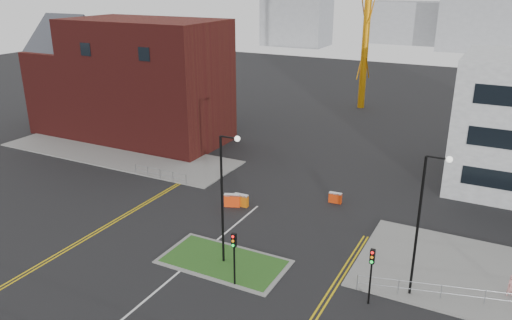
% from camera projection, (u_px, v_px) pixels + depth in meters
% --- Properties ---
extents(pavement_left, '(28.00, 8.00, 0.12)m').
position_uv_depth(pavement_left, '(117.00, 153.00, 55.11)').
color(pavement_left, slate).
rests_on(pavement_left, ground).
extents(island_kerb, '(8.60, 4.60, 0.08)m').
position_uv_depth(island_kerb, '(224.00, 262.00, 33.95)').
color(island_kerb, slate).
rests_on(island_kerb, ground).
extents(grass_island, '(8.00, 4.00, 0.12)m').
position_uv_depth(grass_island, '(224.00, 261.00, 33.95)').
color(grass_island, '#21541C').
rests_on(grass_island, ground).
extents(brick_building, '(24.20, 10.07, 14.24)m').
position_uv_depth(brick_building, '(127.00, 80.00, 59.08)').
color(brick_building, '#4D1513').
rests_on(brick_building, ground).
extents(streetlamp_island, '(1.46, 0.36, 9.18)m').
position_uv_depth(streetlamp_island, '(225.00, 190.00, 32.03)').
color(streetlamp_island, black).
rests_on(streetlamp_island, ground).
extents(streetlamp_right_near, '(1.46, 0.36, 9.18)m').
position_uv_depth(streetlamp_right_near, '(423.00, 216.00, 28.53)').
color(streetlamp_right_near, black).
rests_on(streetlamp_right_near, ground).
extents(traffic_light_island, '(0.28, 0.33, 3.65)m').
position_uv_depth(traffic_light_island, '(234.00, 249.00, 30.54)').
color(traffic_light_island, black).
rests_on(traffic_light_island, ground).
extents(traffic_light_right, '(0.28, 0.33, 3.65)m').
position_uv_depth(traffic_light_right, '(372.00, 266.00, 28.77)').
color(traffic_light_right, black).
rests_on(traffic_light_right, ground).
extents(railing_left, '(6.05, 0.05, 1.10)m').
position_uv_depth(railing_left, '(160.00, 173.00, 47.66)').
color(railing_left, gray).
rests_on(railing_left, ground).
extents(centre_line, '(0.15, 30.00, 0.01)m').
position_uv_depth(centre_line, '(144.00, 302.00, 29.81)').
color(centre_line, silver).
rests_on(centre_line, ground).
extents(yellow_left_a, '(0.12, 24.00, 0.01)m').
position_uv_depth(yellow_left_a, '(119.00, 217.00, 40.37)').
color(yellow_left_a, gold).
rests_on(yellow_left_a, ground).
extents(yellow_left_b, '(0.12, 24.00, 0.01)m').
position_uv_depth(yellow_left_b, '(122.00, 218.00, 40.24)').
color(yellow_left_b, gold).
rests_on(yellow_left_b, ground).
extents(yellow_right_a, '(0.12, 20.00, 0.01)m').
position_uv_depth(yellow_right_a, '(317.00, 310.00, 29.07)').
color(yellow_right_a, gold).
rests_on(yellow_right_a, ground).
extents(yellow_right_b, '(0.12, 20.00, 0.01)m').
position_uv_depth(yellow_right_b, '(322.00, 311.00, 28.94)').
color(yellow_right_b, gold).
rests_on(yellow_right_b, ground).
extents(skyline_a, '(18.00, 12.00, 22.00)m').
position_uv_depth(skyline_a, '(297.00, 6.00, 141.87)').
color(skyline_a, gray).
rests_on(skyline_a, ground).
extents(skyline_b, '(24.00, 12.00, 16.00)m').
position_uv_depth(skyline_b, '(489.00, 21.00, 129.75)').
color(skyline_b, gray).
rests_on(skyline_b, ground).
extents(skyline_d, '(30.00, 12.00, 12.00)m').
position_uv_depth(skyline_d, '(424.00, 23.00, 146.53)').
color(skyline_d, gray).
rests_on(skyline_d, ground).
extents(pedestrian, '(0.68, 0.63, 1.55)m').
position_uv_depth(pedestrian, '(511.00, 287.00, 29.90)').
color(pedestrian, tan).
rests_on(pedestrian, ground).
extents(barrier_left, '(1.27, 0.45, 1.06)m').
position_uv_depth(barrier_left, '(241.00, 200.00, 42.22)').
color(barrier_left, '#CC610B').
rests_on(barrier_left, ground).
extents(barrier_mid, '(1.40, 0.89, 1.12)m').
position_uv_depth(barrier_mid, '(232.00, 200.00, 42.13)').
color(barrier_mid, '#F73E0D').
rests_on(barrier_mid, ground).
extents(barrier_right, '(1.12, 0.42, 0.93)m').
position_uv_depth(barrier_right, '(335.00, 197.00, 42.85)').
color(barrier_right, red).
rests_on(barrier_right, ground).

